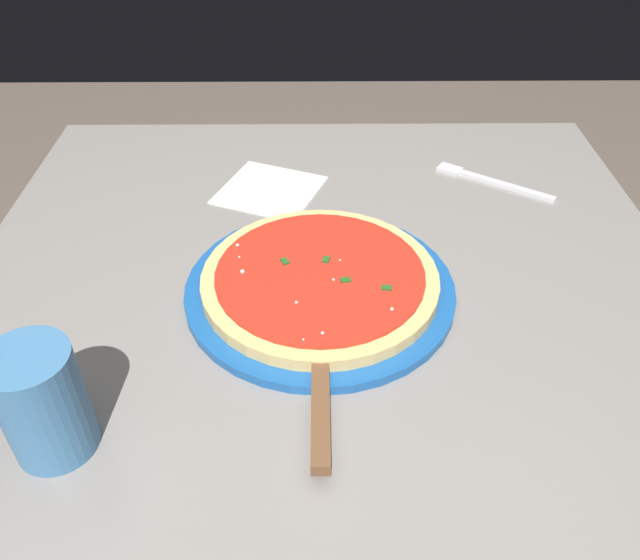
{
  "coord_description": "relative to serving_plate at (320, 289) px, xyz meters",
  "views": [
    {
      "loc": [
        0.57,
        -0.01,
        1.23
      ],
      "look_at": [
        -0.02,
        -0.01,
        0.75
      ],
      "focal_mm": 35.6,
      "sensor_mm": 36.0,
      "label": 1
    }
  ],
  "objects": [
    {
      "name": "restaurant_table",
      "position": [
        0.02,
        0.01,
        -0.14
      ],
      "size": [
        0.96,
        0.91,
        0.73
      ],
      "color": "black",
      "rests_on": "ground_plane"
    },
    {
      "name": "serving_plate",
      "position": [
        0.0,
        0.0,
        0.0
      ],
      "size": [
        0.33,
        0.33,
        0.01
      ],
      "primitive_type": "cylinder",
      "color": "#195199",
      "rests_on": "restaurant_table"
    },
    {
      "name": "pizza",
      "position": [
        0.0,
        -0.0,
        0.02
      ],
      "size": [
        0.28,
        0.28,
        0.02
      ],
      "color": "#DBB26B",
      "rests_on": "serving_plate"
    },
    {
      "name": "pizza_server",
      "position": [
        0.16,
        -0.0,
        0.01
      ],
      "size": [
        0.22,
        0.07,
        0.01
      ],
      "color": "silver",
      "rests_on": "serving_plate"
    },
    {
      "name": "cup_tall_drink",
      "position": [
        0.22,
        -0.25,
        0.05
      ],
      "size": [
        0.08,
        0.08,
        0.12
      ],
      "primitive_type": "cylinder",
      "color": "teal",
      "rests_on": "restaurant_table"
    },
    {
      "name": "napkin_folded_right",
      "position": [
        -0.24,
        -0.07,
        -0.0
      ],
      "size": [
        0.18,
        0.18,
        0.0
      ],
      "primitive_type": "cube",
      "rotation": [
        0.0,
        0.0,
        -0.39
      ],
      "color": "white",
      "rests_on": "restaurant_table"
    },
    {
      "name": "fork",
      "position": [
        -0.26,
        0.26,
        -0.0
      ],
      "size": [
        0.12,
        0.16,
        0.0
      ],
      "color": "silver",
      "rests_on": "restaurant_table"
    }
  ]
}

